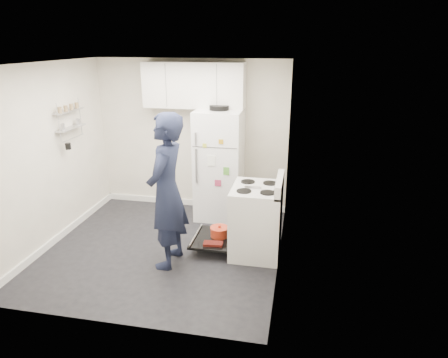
% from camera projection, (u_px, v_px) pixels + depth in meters
% --- Properties ---
extents(room, '(3.21, 3.21, 2.51)m').
position_uv_depth(room, '(158.00, 165.00, 5.23)').
color(room, black).
rests_on(room, ground).
extents(electric_range, '(0.66, 0.76, 1.10)m').
position_uv_depth(electric_range, '(255.00, 221.00, 5.35)').
color(electric_range, silver).
rests_on(electric_range, ground).
extents(open_oven_door, '(0.55, 0.70, 0.21)m').
position_uv_depth(open_oven_door, '(215.00, 236.00, 5.57)').
color(open_oven_door, black).
rests_on(open_oven_door, ground).
extents(refrigerator, '(0.72, 0.74, 1.83)m').
position_uv_depth(refrigerator, '(219.00, 165.00, 6.37)').
color(refrigerator, white).
rests_on(refrigerator, ground).
extents(upper_cabinets, '(1.60, 0.33, 0.70)m').
position_uv_depth(upper_cabinets, '(194.00, 85.00, 6.22)').
color(upper_cabinets, silver).
rests_on(upper_cabinets, room).
extents(wall_shelf_rack, '(0.14, 0.60, 0.61)m').
position_uv_depth(wall_shelf_rack, '(70.00, 119.00, 5.78)').
color(wall_shelf_rack, '#B2B2B7').
rests_on(wall_shelf_rack, room).
extents(person, '(0.50, 0.74, 1.98)m').
position_uv_depth(person, '(167.00, 192.00, 4.93)').
color(person, '#171C34').
rests_on(person, ground).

